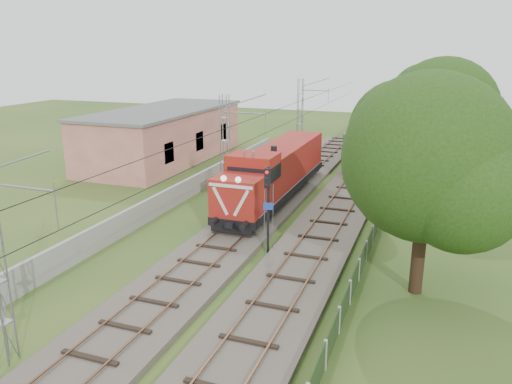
% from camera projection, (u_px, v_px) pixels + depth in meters
% --- Properties ---
extents(ground, '(140.00, 140.00, 0.00)m').
position_uv_depth(ground, '(185.00, 282.00, 24.54)').
color(ground, '#2E531F').
rests_on(ground, ground).
extents(track_main, '(4.20, 70.00, 0.45)m').
position_uv_depth(track_main, '(238.00, 231.00, 30.80)').
color(track_main, '#6B6054').
rests_on(track_main, ground).
extents(track_side, '(4.20, 80.00, 0.45)m').
position_uv_depth(track_side, '(354.00, 186.00, 40.87)').
color(track_side, '#6B6054').
rests_on(track_side, ground).
extents(catenary, '(3.31, 70.00, 8.00)m').
position_uv_depth(catenary, '(226.00, 151.00, 35.21)').
color(catenary, gray).
rests_on(catenary, ground).
extents(boundary_wall, '(0.25, 40.00, 1.50)m').
position_uv_depth(boundary_wall, '(183.00, 191.00, 37.30)').
color(boundary_wall, '#9E9E99').
rests_on(boundary_wall, ground).
extents(station_building, '(8.40, 20.40, 5.22)m').
position_uv_depth(station_building, '(164.00, 135.00, 50.41)').
color(station_building, tan).
rests_on(station_building, ground).
extents(fence, '(0.12, 32.00, 1.20)m').
position_uv_depth(fence, '(359.00, 270.00, 24.43)').
color(fence, black).
rests_on(fence, ground).
extents(locomotive, '(3.05, 17.43, 4.43)m').
position_uv_depth(locomotive, '(276.00, 171.00, 36.91)').
color(locomotive, black).
rests_on(locomotive, ground).
extents(coach_rake, '(2.97, 110.86, 3.43)m').
position_uv_depth(coach_rake, '(407.00, 96.00, 91.87)').
color(coach_rake, black).
rests_on(coach_rake, ground).
extents(signal_post, '(0.53, 0.43, 4.96)m').
position_uv_depth(signal_post, '(268.00, 195.00, 26.96)').
color(signal_post, black).
rests_on(signal_post, ground).
extents(tree_a, '(7.89, 7.52, 10.23)m').
position_uv_depth(tree_a, '(430.00, 160.00, 21.72)').
color(tree_a, '#331E15').
rests_on(tree_a, ground).
extents(tree_b, '(8.14, 7.75, 10.55)m').
position_uv_depth(tree_b, '(443.00, 114.00, 35.29)').
color(tree_b, '#331E15').
rests_on(tree_b, ground).
extents(tree_c, '(5.79, 5.51, 7.51)m').
position_uv_depth(tree_c, '(443.00, 110.00, 52.96)').
color(tree_c, '#331E15').
rests_on(tree_c, ground).
extents(tree_d, '(7.45, 7.10, 9.66)m').
position_uv_depth(tree_d, '(460.00, 97.00, 52.84)').
color(tree_d, '#331E15').
rests_on(tree_d, ground).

